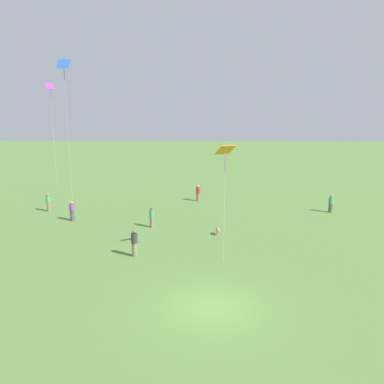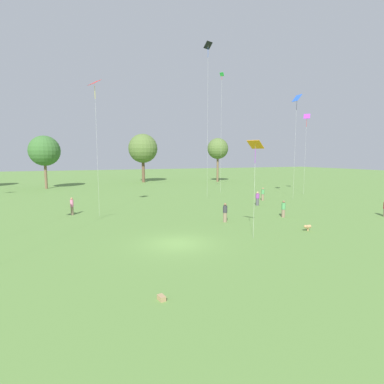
{
  "view_description": "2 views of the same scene",
  "coord_description": "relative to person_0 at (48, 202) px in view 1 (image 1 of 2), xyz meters",
  "views": [
    {
      "loc": [
        -16.02,
        0.62,
        8.7
      ],
      "look_at": [
        9.29,
        1.19,
        3.58
      ],
      "focal_mm": 35.0,
      "sensor_mm": 36.0,
      "label": 1
    },
    {
      "loc": [
        -6.66,
        -18.97,
        5.97
      ],
      "look_at": [
        3.22,
        5.14,
        2.87
      ],
      "focal_mm": 28.0,
      "sensor_mm": 36.0,
      "label": 2
    }
  ],
  "objects": [
    {
      "name": "kite_7",
      "position": [
        -11.96,
        -15.61,
        5.77
      ],
      "size": [
        1.19,
        1.25,
        7.09
      ],
      "rotation": [
        0.0,
        0.0,
        1.27
      ],
      "color": "orange",
      "rests_on": "ground_plane"
    },
    {
      "name": "person_3",
      "position": [
        4.68,
        -13.95,
        -0.03
      ],
      "size": [
        0.54,
        0.54,
        1.71
      ],
      "rotation": [
        0.0,
        0.0,
        2.96
      ],
      "color": "#847056",
      "rests_on": "ground_plane"
    },
    {
      "name": "dog_0",
      "position": [
        -6.78,
        -15.5,
        -0.52
      ],
      "size": [
        0.67,
        0.32,
        0.52
      ],
      "rotation": [
        0.0,
        0.0,
        1.67
      ],
      "color": "tan",
      "rests_on": "ground_plane"
    },
    {
      "name": "person_7",
      "position": [
        -11.28,
        -10.03,
        0.0
      ],
      "size": [
        0.51,
        0.51,
        1.75
      ],
      "rotation": [
        0.0,
        0.0,
        3.5
      ],
      "color": "#847056",
      "rests_on": "ground_plane"
    },
    {
      "name": "person_4",
      "position": [
        0.22,
        -26.22,
        -0.05
      ],
      "size": [
        0.55,
        0.55,
        1.68
      ],
      "rotation": [
        0.0,
        0.0,
        2.79
      ],
      "color": "#4C4C51",
      "rests_on": "ground_plane"
    },
    {
      "name": "kite_4",
      "position": [
        4.63,
        -0.64,
        12.54
      ],
      "size": [
        0.79,
        1.2,
        14.28
      ],
      "rotation": [
        0.0,
        0.0,
        3.91
      ],
      "color": "blue",
      "rests_on": "ground_plane"
    },
    {
      "name": "ground_plane",
      "position": [
        -17.61,
        -14.79,
        -0.87
      ],
      "size": [
        240.0,
        240.0,
        0.0
      ],
      "primitive_type": "plane",
      "color": "#5B843D"
    },
    {
      "name": "person_2",
      "position": [
        -4.93,
        -10.31,
        -0.04
      ],
      "size": [
        0.45,
        0.45,
        1.67
      ],
      "rotation": [
        0.0,
        0.0,
        1.74
      ],
      "color": "#847056",
      "rests_on": "ground_plane"
    },
    {
      "name": "person_0",
      "position": [
        0.0,
        0.0,
        0.0
      ],
      "size": [
        0.53,
        0.53,
        1.75
      ],
      "rotation": [
        0.0,
        0.0,
        5.16
      ],
      "color": "#847056",
      "rests_on": "ground_plane"
    },
    {
      "name": "kite_9",
      "position": [
        9.78,
        2.91,
        10.73
      ],
      "size": [
        1.06,
        1.08,
        12.48
      ],
      "rotation": [
        0.0,
        0.0,
        4.69
      ],
      "color": "purple",
      "rests_on": "ground_plane"
    },
    {
      "name": "person_1",
      "position": [
        -3.15,
        -3.31,
        -0.04
      ],
      "size": [
        0.56,
        0.56,
        1.7
      ],
      "rotation": [
        0.0,
        0.0,
        4.96
      ],
      "color": "#4C4C51",
      "rests_on": "ground_plane"
    }
  ]
}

